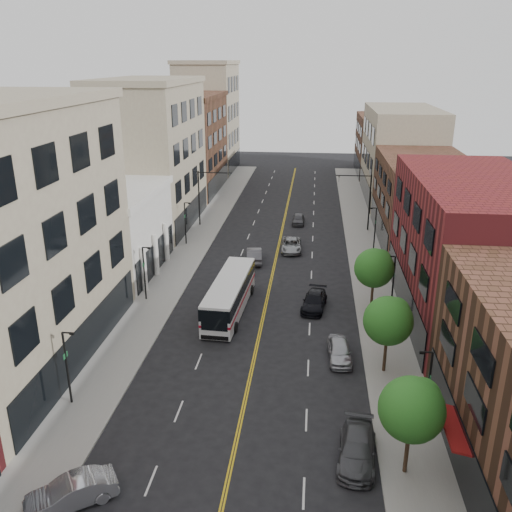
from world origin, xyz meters
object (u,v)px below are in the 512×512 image
(car_parked_far, at_px, (340,351))
(car_lane_c, at_px, (298,219))
(car_angle_b, at_px, (71,493))
(car_lane_behind, at_px, (254,255))
(city_bus, at_px, (230,293))
(car_parked_mid, at_px, (357,449))
(car_lane_a, at_px, (314,301))
(car_lane_b, at_px, (291,245))

(car_parked_far, height_order, car_lane_c, car_parked_far)
(car_angle_b, relative_size, car_lane_behind, 0.96)
(car_parked_far, distance_m, car_lane_behind, 21.51)
(city_bus, relative_size, car_angle_b, 2.63)
(car_parked_mid, bearing_deg, city_bus, 124.73)
(car_angle_b, relative_size, car_parked_far, 1.06)
(car_angle_b, bearing_deg, city_bus, 134.64)
(car_parked_mid, distance_m, car_lane_a, 19.39)
(car_lane_a, bearing_deg, car_lane_b, 108.26)
(car_lane_behind, bearing_deg, city_bus, 79.61)
(car_parked_far, bearing_deg, car_lane_c, 93.57)
(city_bus, height_order, car_lane_a, city_bus)
(car_parked_far, distance_m, car_lane_b, 24.24)
(car_parked_far, xyz_separation_m, car_lane_b, (-4.68, 23.78, -0.02))
(car_parked_far, bearing_deg, car_lane_behind, 110.01)
(car_angle_b, relative_size, car_parked_mid, 0.91)
(car_lane_behind, relative_size, car_lane_c, 1.19)
(car_angle_b, distance_m, car_parked_far, 20.60)
(car_lane_b, bearing_deg, car_lane_behind, -136.42)
(car_parked_far, relative_size, car_lane_behind, 0.90)
(car_lane_a, bearing_deg, city_bus, -161.33)
(car_lane_behind, height_order, car_lane_c, car_lane_behind)
(car_lane_a, bearing_deg, car_lane_c, 103.01)
(city_bus, height_order, car_lane_behind, city_bus)
(car_angle_b, height_order, car_lane_c, car_angle_b)
(city_bus, height_order, car_lane_c, city_bus)
(car_lane_b, relative_size, car_lane_c, 1.29)
(car_lane_b, bearing_deg, car_parked_far, -81.61)
(city_bus, xyz_separation_m, car_lane_c, (5.02, 27.60, -1.06))
(car_lane_behind, bearing_deg, car_lane_c, -113.10)
(city_bus, relative_size, car_lane_a, 2.48)
(car_lane_a, bearing_deg, car_lane_behind, 128.58)
(city_bus, height_order, car_parked_far, city_bus)
(car_parked_mid, distance_m, car_lane_c, 45.69)
(car_lane_b, xyz_separation_m, car_lane_c, (0.45, 10.98, -0.03))
(car_parked_mid, relative_size, car_lane_c, 1.26)
(city_bus, distance_m, car_lane_b, 17.27)
(city_bus, distance_m, car_parked_mid, 20.40)
(car_angle_b, height_order, car_lane_b, car_angle_b)
(car_lane_behind, xyz_separation_m, car_lane_b, (3.85, 4.04, -0.07))
(city_bus, height_order, car_angle_b, city_bus)
(car_lane_c, bearing_deg, car_lane_a, -83.79)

